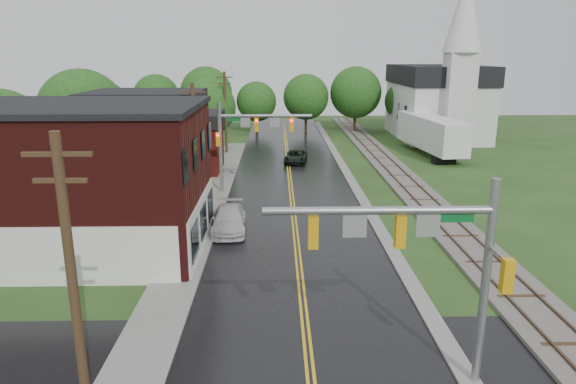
{
  "coord_description": "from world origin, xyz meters",
  "views": [
    {
      "loc": [
        -1.13,
        -13.12,
        10.91
      ],
      "look_at": [
        -0.54,
        14.22,
        3.5
      ],
      "focal_mm": 32.0,
      "sensor_mm": 36.0,
      "label": 1
    }
  ],
  "objects_px": {
    "utility_pole_a": "(73,285)",
    "tree_left_b": "(84,115)",
    "tree_left_e": "(209,109)",
    "traffic_signal_near": "(423,247)",
    "traffic_signal_far": "(247,132)",
    "tree_left_a": "(2,141)",
    "utility_pole_b": "(195,146)",
    "tree_left_c": "(153,118)",
    "brick_building": "(74,178)",
    "pickup_white": "(229,220)",
    "suv_dark": "(296,157)",
    "church": "(440,94)",
    "utility_pole_c": "(226,111)",
    "semi_trailer": "(431,133)"
  },
  "relations": [
    {
      "from": "semi_trailer",
      "to": "tree_left_e",
      "type": "bearing_deg",
      "value": 172.98
    },
    {
      "from": "tree_left_a",
      "to": "semi_trailer",
      "type": "distance_m",
      "value": 41.51
    },
    {
      "from": "suv_dark",
      "to": "church",
      "type": "bearing_deg",
      "value": 45.57
    },
    {
      "from": "tree_left_c",
      "to": "suv_dark",
      "type": "xyz_separation_m",
      "value": [
        14.65,
        -1.21,
        -3.88
      ]
    },
    {
      "from": "brick_building",
      "to": "tree_left_b",
      "type": "distance_m",
      "value": 17.8
    },
    {
      "from": "brick_building",
      "to": "tree_left_e",
      "type": "bearing_deg",
      "value": 83.29
    },
    {
      "from": "utility_pole_a",
      "to": "suv_dark",
      "type": "height_order",
      "value": "utility_pole_a"
    },
    {
      "from": "brick_building",
      "to": "pickup_white",
      "type": "height_order",
      "value": "brick_building"
    },
    {
      "from": "tree_left_c",
      "to": "tree_left_a",
      "type": "bearing_deg",
      "value": -108.43
    },
    {
      "from": "tree_left_b",
      "to": "suv_dark",
      "type": "xyz_separation_m",
      "value": [
        18.65,
        6.79,
        -5.08
      ]
    },
    {
      "from": "utility_pole_a",
      "to": "tree_left_b",
      "type": "relative_size",
      "value": 0.93
    },
    {
      "from": "utility_pole_a",
      "to": "tree_left_c",
      "type": "relative_size",
      "value": 1.18
    },
    {
      "from": "tree_left_b",
      "to": "suv_dark",
      "type": "height_order",
      "value": "tree_left_b"
    },
    {
      "from": "tree_left_b",
      "to": "utility_pole_c",
      "type": "bearing_deg",
      "value": 47.61
    },
    {
      "from": "utility_pole_c",
      "to": "tree_left_e",
      "type": "height_order",
      "value": "utility_pole_c"
    },
    {
      "from": "traffic_signal_far",
      "to": "tree_left_a",
      "type": "relative_size",
      "value": 0.85
    },
    {
      "from": "tree_left_a",
      "to": "tree_left_c",
      "type": "xyz_separation_m",
      "value": [
        6.0,
        18.0,
        -0.6
      ]
    },
    {
      "from": "tree_left_e",
      "to": "tree_left_c",
      "type": "bearing_deg",
      "value": -129.81
    },
    {
      "from": "tree_left_b",
      "to": "pickup_white",
      "type": "xyz_separation_m",
      "value": [
        13.65,
        -14.11,
        -4.98
      ]
    },
    {
      "from": "tree_left_e",
      "to": "traffic_signal_near",
      "type": "bearing_deg",
      "value": -74.32
    },
    {
      "from": "brick_building",
      "to": "tree_left_a",
      "type": "height_order",
      "value": "tree_left_a"
    },
    {
      "from": "traffic_signal_far",
      "to": "suv_dark",
      "type": "relative_size",
      "value": 1.61
    },
    {
      "from": "tree_left_a",
      "to": "brick_building",
      "type": "bearing_deg",
      "value": -43.13
    },
    {
      "from": "church",
      "to": "utility_pole_a",
      "type": "bearing_deg",
      "value": -116.51
    },
    {
      "from": "tree_left_a",
      "to": "pickup_white",
      "type": "bearing_deg",
      "value": -14.72
    },
    {
      "from": "traffic_signal_near",
      "to": "tree_left_c",
      "type": "height_order",
      "value": "tree_left_c"
    },
    {
      "from": "brick_building",
      "to": "tree_left_e",
      "type": "distance_m",
      "value": 31.12
    },
    {
      "from": "utility_pole_b",
      "to": "tree_left_b",
      "type": "height_order",
      "value": "tree_left_b"
    },
    {
      "from": "church",
      "to": "tree_left_e",
      "type": "bearing_deg",
      "value": -164.8
    },
    {
      "from": "traffic_signal_near",
      "to": "brick_building",
      "type": "bearing_deg",
      "value": 140.83
    },
    {
      "from": "tree_left_a",
      "to": "utility_pole_c",
      "type": "bearing_deg",
      "value": 59.45
    },
    {
      "from": "utility_pole_a",
      "to": "pickup_white",
      "type": "xyz_separation_m",
      "value": [
        2.6,
        17.79,
        -3.98
      ]
    },
    {
      "from": "traffic_signal_near",
      "to": "tree_left_b",
      "type": "height_order",
      "value": "tree_left_b"
    },
    {
      "from": "tree_left_b",
      "to": "semi_trailer",
      "type": "xyz_separation_m",
      "value": [
        33.73,
        10.95,
        -3.26
      ]
    },
    {
      "from": "utility_pole_b",
      "to": "utility_pole_c",
      "type": "xyz_separation_m",
      "value": [
        0.0,
        22.0,
        0.0
      ]
    },
    {
      "from": "brick_building",
      "to": "traffic_signal_far",
      "type": "distance_m",
      "value": 15.03
    },
    {
      "from": "tree_left_c",
      "to": "semi_trailer",
      "type": "bearing_deg",
      "value": 5.67
    },
    {
      "from": "traffic_signal_near",
      "to": "tree_left_c",
      "type": "xyz_separation_m",
      "value": [
        -17.32,
        37.9,
        -0.46
      ]
    },
    {
      "from": "utility_pole_a",
      "to": "semi_trailer",
      "type": "distance_m",
      "value": 48.54
    },
    {
      "from": "utility_pole_a",
      "to": "tree_left_a",
      "type": "xyz_separation_m",
      "value": [
        -13.05,
        21.9,
        0.39
      ]
    },
    {
      "from": "traffic_signal_far",
      "to": "tree_left_a",
      "type": "xyz_separation_m",
      "value": [
        -16.38,
        -5.1,
        0.14
      ]
    },
    {
      "from": "church",
      "to": "suv_dark",
      "type": "distance_m",
      "value": 24.94
    },
    {
      "from": "utility_pole_c",
      "to": "brick_building",
      "type": "bearing_deg",
      "value": -101.09
    },
    {
      "from": "tree_left_b",
      "to": "pickup_white",
      "type": "distance_m",
      "value": 20.25
    },
    {
      "from": "tree_left_b",
      "to": "tree_left_e",
      "type": "distance_m",
      "value": 16.67
    },
    {
      "from": "church",
      "to": "tree_left_a",
      "type": "distance_m",
      "value": 51.01
    },
    {
      "from": "pickup_white",
      "to": "tree_left_c",
      "type": "bearing_deg",
      "value": 110.54
    },
    {
      "from": "utility_pole_b",
      "to": "tree_left_c",
      "type": "bearing_deg",
      "value": 111.49
    },
    {
      "from": "brick_building",
      "to": "traffic_signal_far",
      "type": "xyz_separation_m",
      "value": [
        9.01,
        12.0,
        0.82
      ]
    },
    {
      "from": "suv_dark",
      "to": "tree_left_a",
      "type": "bearing_deg",
      "value": -133.42
    }
  ]
}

